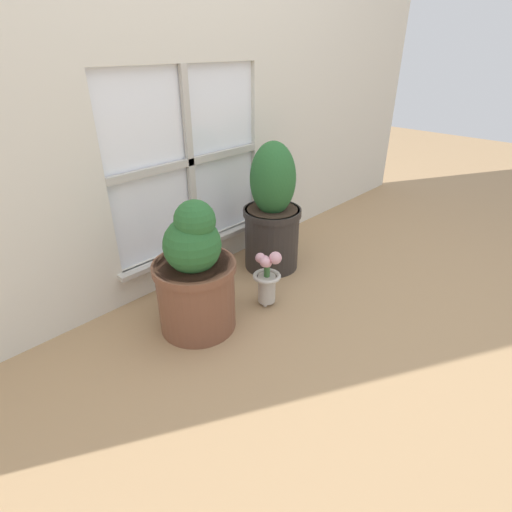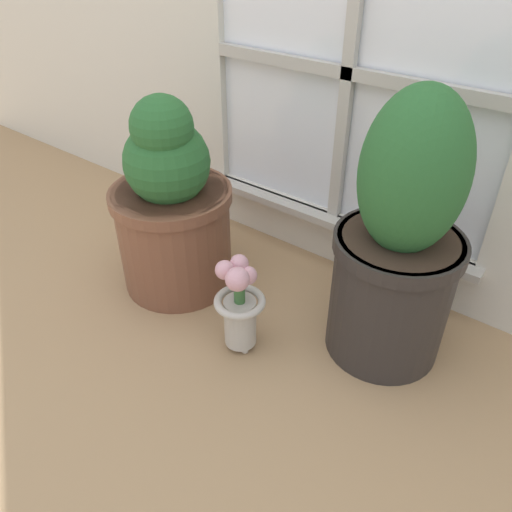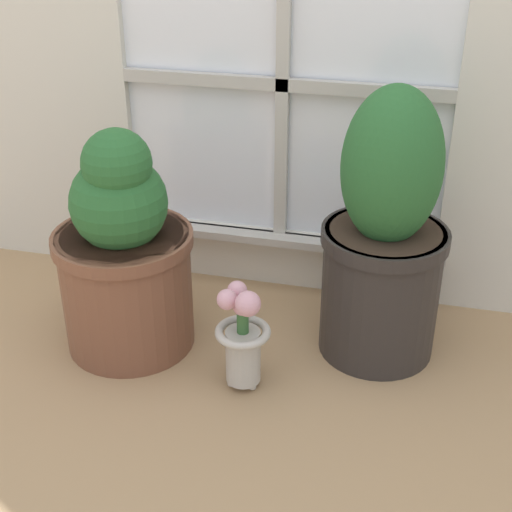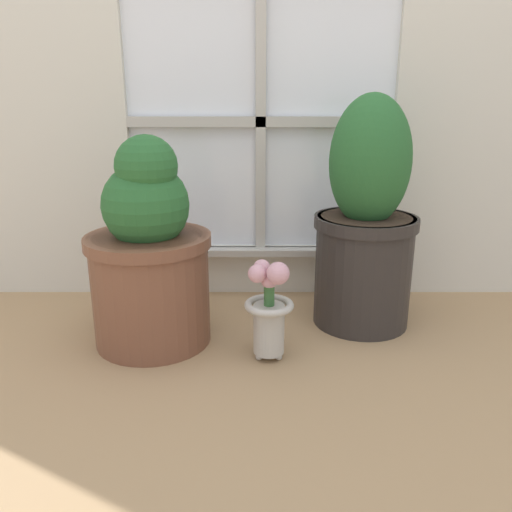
% 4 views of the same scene
% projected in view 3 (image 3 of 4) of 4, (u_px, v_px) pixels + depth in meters
% --- Properties ---
extents(ground_plane, '(10.00, 10.00, 0.00)m').
position_uv_depth(ground_plane, '(222.00, 416.00, 1.73)').
color(ground_plane, tan).
extents(potted_plant_left, '(0.37, 0.37, 0.62)m').
position_uv_depth(potted_plant_left, '(124.00, 256.00, 1.87)').
color(potted_plant_left, brown).
rests_on(potted_plant_left, ground_plane).
extents(potted_plant_right, '(0.33, 0.33, 0.73)m').
position_uv_depth(potted_plant_right, '(385.00, 241.00, 1.82)').
color(potted_plant_right, '#2D2826').
rests_on(potted_plant_right, ground_plane).
extents(flower_vase, '(0.14, 0.14, 0.30)m').
position_uv_depth(flower_vase, '(243.00, 334.00, 1.76)').
color(flower_vase, '#BCB7AD').
rests_on(flower_vase, ground_plane).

